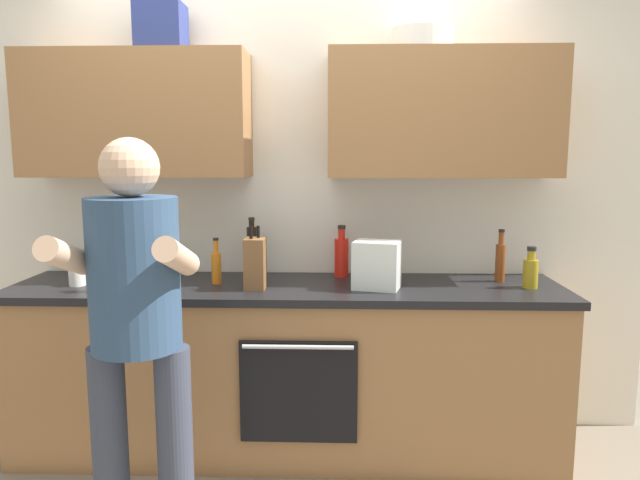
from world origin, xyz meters
The scene contains 14 objects.
ground_plane centered at (0.00, 0.00, 0.00)m, with size 12.00×12.00×0.00m, color #756B5B.
back_wall_unit centered at (0.00, 0.27, 1.50)m, with size 4.00×0.38×2.50m.
counter centered at (0.00, 0.00, 0.45)m, with size 2.84×0.67×0.90m.
person_standing centered at (-0.50, -0.81, 0.96)m, with size 0.49×0.45×1.63m.
bottle_juice centered at (-0.37, 0.02, 0.99)m, with size 0.05×0.05×0.24m.
bottle_wine centered at (-0.86, -0.18, 1.01)m, with size 0.06×0.06×0.25m.
bottle_soy centered at (-0.21, 0.21, 1.05)m, with size 0.06×0.06×0.33m.
bottle_oil centered at (1.24, -0.03, 0.99)m, with size 0.07×0.07×0.21m.
bottle_vinegar centered at (1.12, 0.12, 1.01)m, with size 0.05×0.05×0.28m.
bottle_hotsauce centered at (0.28, 0.21, 1.02)m, with size 0.08×0.08×0.28m.
cup_coffee centered at (-1.07, -0.05, 0.95)m, with size 0.08×0.08×0.10m, color white.
mixing_bowl centered at (-0.82, 0.06, 0.94)m, with size 0.22×0.22×0.09m, color silver.
knife_block centered at (-0.15, -0.09, 1.03)m, with size 0.10×0.14×0.32m.
grocery_bag_produce centered at (0.46, -0.06, 1.02)m, with size 0.22×0.18×0.24m, color silver.
Camera 1 is at (0.27, -2.94, 1.57)m, focal length 32.80 mm.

